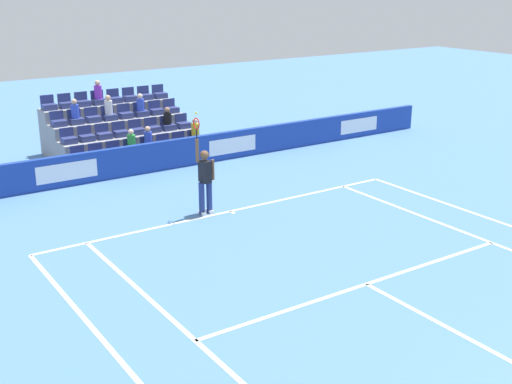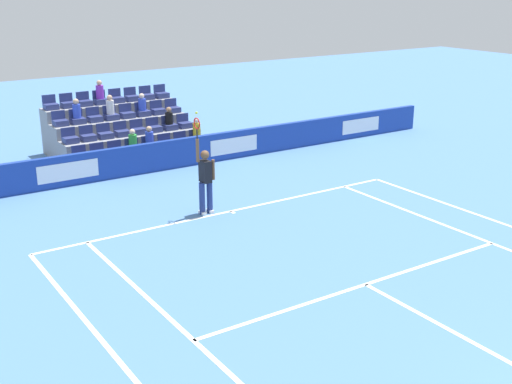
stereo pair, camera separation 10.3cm
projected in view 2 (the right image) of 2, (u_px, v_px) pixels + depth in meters
name	position (u px, v px, depth m)	size (l,w,h in m)	color
line_baseline	(231.00, 211.00, 18.33)	(10.97, 0.10, 0.01)	white
line_service	(366.00, 284.00, 13.97)	(8.23, 0.10, 0.01)	white
line_centre_service	(492.00, 353.00, 11.43)	(0.10, 6.40, 0.01)	white
line_singles_sideline_left	(206.00, 352.00, 11.45)	(0.10, 11.89, 0.01)	white
line_singles_sideline_right	(508.00, 249.00, 15.76)	(0.10, 11.89, 0.01)	white
line_doubles_sideline_left	(132.00, 377.00, 10.74)	(0.10, 11.89, 0.01)	white
line_centre_mark	(233.00, 212.00, 18.25)	(0.10, 0.20, 0.01)	white
sponsor_barrier	(156.00, 157.00, 21.98)	(23.95, 0.22, 0.98)	#193899
tennis_player	(205.00, 179.00, 17.87)	(0.53, 0.37, 2.85)	navy
stadium_stand	(121.00, 134.00, 24.25)	(4.96, 3.80, 2.57)	gray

